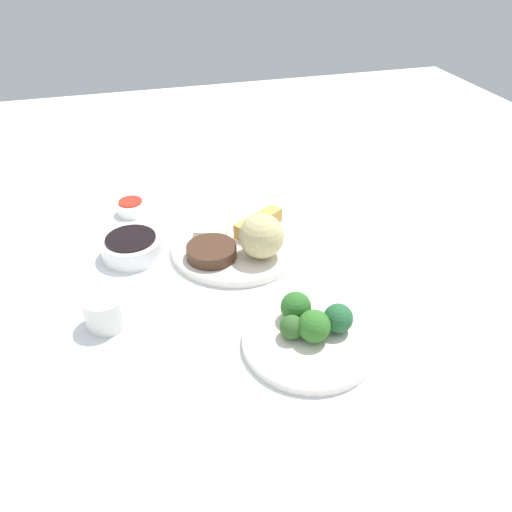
{
  "coord_description": "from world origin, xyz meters",
  "views": [
    {
      "loc": [
        0.2,
        0.79,
        0.58
      ],
      "look_at": [
        -0.01,
        0.07,
        0.06
      ],
      "focal_mm": 35.86,
      "sensor_mm": 36.0,
      "label": 1
    }
  ],
  "objects_px": {
    "main_plate": "(236,246)",
    "sauce_ramekin_sweet_and_sour": "(131,208)",
    "broccoli_plate": "(309,341)",
    "soy_sauce_bowl": "(132,247)",
    "teacup": "(105,310)"
  },
  "relations": [
    {
      "from": "main_plate",
      "to": "sauce_ramekin_sweet_and_sour",
      "type": "xyz_separation_m",
      "value": [
        0.19,
        -0.2,
        0.01
      ]
    },
    {
      "from": "broccoli_plate",
      "to": "soy_sauce_bowl",
      "type": "relative_size",
      "value": 1.78
    },
    {
      "from": "soy_sauce_bowl",
      "to": "teacup",
      "type": "xyz_separation_m",
      "value": [
        0.05,
        0.18,
        0.01
      ]
    },
    {
      "from": "broccoli_plate",
      "to": "sauce_ramekin_sweet_and_sour",
      "type": "height_order",
      "value": "sauce_ramekin_sweet_and_sour"
    },
    {
      "from": "main_plate",
      "to": "teacup",
      "type": "distance_m",
      "value": 0.29
    },
    {
      "from": "broccoli_plate",
      "to": "soy_sauce_bowl",
      "type": "distance_m",
      "value": 0.4
    },
    {
      "from": "teacup",
      "to": "broccoli_plate",
      "type": "bearing_deg",
      "value": 155.75
    },
    {
      "from": "main_plate",
      "to": "broccoli_plate",
      "type": "distance_m",
      "value": 0.29
    },
    {
      "from": "broccoli_plate",
      "to": "sauce_ramekin_sweet_and_sour",
      "type": "relative_size",
      "value": 3.37
    },
    {
      "from": "main_plate",
      "to": "sauce_ramekin_sweet_and_sour",
      "type": "relative_size",
      "value": 4.14
    },
    {
      "from": "main_plate",
      "to": "broccoli_plate",
      "type": "height_order",
      "value": "main_plate"
    },
    {
      "from": "main_plate",
      "to": "sauce_ramekin_sweet_and_sour",
      "type": "distance_m",
      "value": 0.27
    },
    {
      "from": "soy_sauce_bowl",
      "to": "teacup",
      "type": "distance_m",
      "value": 0.19
    },
    {
      "from": "main_plate",
      "to": "soy_sauce_bowl",
      "type": "bearing_deg",
      "value": -9.54
    },
    {
      "from": "main_plate",
      "to": "sauce_ramekin_sweet_and_sour",
      "type": "height_order",
      "value": "sauce_ramekin_sweet_and_sour"
    }
  ]
}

